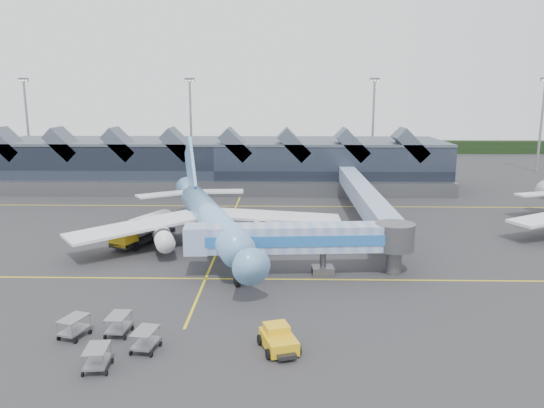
{
  "coord_description": "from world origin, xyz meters",
  "views": [
    {
      "loc": [
        8.06,
        -59.99,
        18.88
      ],
      "look_at": [
        6.59,
        6.07,
        5.0
      ],
      "focal_mm": 35.0,
      "sensor_mm": 36.0,
      "label": 1
    }
  ],
  "objects_px": {
    "main_airliner": "(209,216)",
    "fuel_truck": "(145,227)",
    "pushback_tug": "(278,339)",
    "jet_bridge": "(314,239)"
  },
  "relations": [
    {
      "from": "main_airliner",
      "to": "fuel_truck",
      "type": "relative_size",
      "value": 3.79
    },
    {
      "from": "main_airliner",
      "to": "fuel_truck",
      "type": "xyz_separation_m",
      "value": [
        -8.48,
        1.29,
        -1.79
      ]
    },
    {
      "from": "pushback_tug",
      "to": "main_airliner",
      "type": "bearing_deg",
      "value": 90.53
    },
    {
      "from": "jet_bridge",
      "to": "pushback_tug",
      "type": "relative_size",
      "value": 5.49
    },
    {
      "from": "main_airliner",
      "to": "jet_bridge",
      "type": "bearing_deg",
      "value": -58.58
    },
    {
      "from": "jet_bridge",
      "to": "fuel_truck",
      "type": "distance_m",
      "value": 24.11
    },
    {
      "from": "jet_bridge",
      "to": "pushback_tug",
      "type": "distance_m",
      "value": 17.5
    },
    {
      "from": "pushback_tug",
      "to": "jet_bridge",
      "type": "bearing_deg",
      "value": 60.69
    },
    {
      "from": "jet_bridge",
      "to": "pushback_tug",
      "type": "height_order",
      "value": "jet_bridge"
    },
    {
      "from": "main_airliner",
      "to": "jet_bridge",
      "type": "relative_size",
      "value": 1.62
    }
  ]
}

